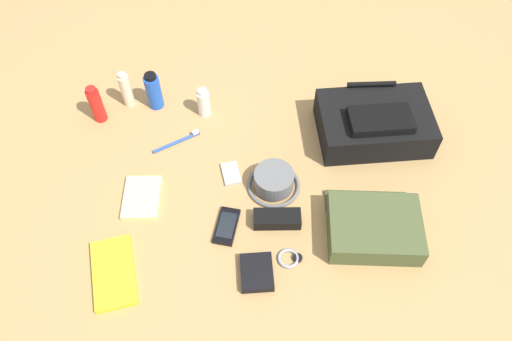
{
  "coord_description": "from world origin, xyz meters",
  "views": [
    {
      "loc": [
        -0.04,
        -0.9,
        1.32
      ],
      "look_at": [
        0.0,
        0.0,
        0.04
      ],
      "focal_mm": 35.38,
      "sensor_mm": 36.0,
      "label": 1
    }
  ],
  "objects_px": {
    "cell_phone": "(227,226)",
    "notepad": "(142,197)",
    "lotion_bottle": "(126,90)",
    "bucket_hat": "(274,181)",
    "paperback_novel": "(114,273)",
    "sunglasses_case": "(277,219)",
    "backpack": "(374,123)",
    "toothbrush": "(179,141)",
    "toothpaste_tube": "(204,102)",
    "wallet": "(257,272)",
    "toiletry_pouch": "(374,227)",
    "wristwatch": "(290,258)",
    "sunscreen_spray": "(96,104)",
    "deodorant_spray": "(154,91)",
    "media_player": "(231,173)"
  },
  "relations": [
    {
      "from": "backpack",
      "to": "lotion_bottle",
      "type": "bearing_deg",
      "value": 168.18
    },
    {
      "from": "notepad",
      "to": "sunglasses_case",
      "type": "distance_m",
      "value": 0.42
    },
    {
      "from": "backpack",
      "to": "toothpaste_tube",
      "type": "relative_size",
      "value": 3.3
    },
    {
      "from": "sunscreen_spray",
      "to": "paperback_novel",
      "type": "relative_size",
      "value": 0.64
    },
    {
      "from": "toiletry_pouch",
      "to": "notepad",
      "type": "distance_m",
      "value": 0.7
    },
    {
      "from": "wristwatch",
      "to": "notepad",
      "type": "bearing_deg",
      "value": 153.3
    },
    {
      "from": "wallet",
      "to": "notepad",
      "type": "distance_m",
      "value": 0.43
    },
    {
      "from": "bucket_hat",
      "to": "paperback_novel",
      "type": "distance_m",
      "value": 0.54
    },
    {
      "from": "lotion_bottle",
      "to": "toothpaste_tube",
      "type": "distance_m",
      "value": 0.27
    },
    {
      "from": "bucket_hat",
      "to": "wristwatch",
      "type": "bearing_deg",
      "value": -83.0
    },
    {
      "from": "wallet",
      "to": "deodorant_spray",
      "type": "bearing_deg",
      "value": 114.77
    },
    {
      "from": "toothpaste_tube",
      "to": "wallet",
      "type": "height_order",
      "value": "toothpaste_tube"
    },
    {
      "from": "backpack",
      "to": "sunscreen_spray",
      "type": "height_order",
      "value": "sunscreen_spray"
    },
    {
      "from": "paperback_novel",
      "to": "bucket_hat",
      "type": "bearing_deg",
      "value": 30.75
    },
    {
      "from": "paperback_novel",
      "to": "toothbrush",
      "type": "xyz_separation_m",
      "value": [
        0.16,
        0.46,
        -0.0
      ]
    },
    {
      "from": "backpack",
      "to": "bucket_hat",
      "type": "distance_m",
      "value": 0.4
    },
    {
      "from": "toothpaste_tube",
      "to": "wallet",
      "type": "bearing_deg",
      "value": -75.64
    },
    {
      "from": "lotion_bottle",
      "to": "toothbrush",
      "type": "bearing_deg",
      "value": -44.67
    },
    {
      "from": "deodorant_spray",
      "to": "notepad",
      "type": "relative_size",
      "value": 0.97
    },
    {
      "from": "sunscreen_spray",
      "to": "lotion_bottle",
      "type": "height_order",
      "value": "sunscreen_spray"
    },
    {
      "from": "paperback_novel",
      "to": "sunglasses_case",
      "type": "bearing_deg",
      "value": 17.51
    },
    {
      "from": "toothpaste_tube",
      "to": "toothbrush",
      "type": "height_order",
      "value": "toothpaste_tube"
    },
    {
      "from": "cell_phone",
      "to": "toothbrush",
      "type": "height_order",
      "value": "toothbrush"
    },
    {
      "from": "backpack",
      "to": "media_player",
      "type": "relative_size",
      "value": 4.0
    },
    {
      "from": "wristwatch",
      "to": "sunglasses_case",
      "type": "distance_m",
      "value": 0.13
    },
    {
      "from": "toothbrush",
      "to": "wallet",
      "type": "height_order",
      "value": "wallet"
    },
    {
      "from": "media_player",
      "to": "paperback_novel",
      "type": "bearing_deg",
      "value": -135.31
    },
    {
      "from": "sunscreen_spray",
      "to": "notepad",
      "type": "relative_size",
      "value": 0.97
    },
    {
      "from": "toiletry_pouch",
      "to": "toothpaste_tube",
      "type": "height_order",
      "value": "toothpaste_tube"
    },
    {
      "from": "backpack",
      "to": "sunglasses_case",
      "type": "height_order",
      "value": "backpack"
    },
    {
      "from": "backpack",
      "to": "wallet",
      "type": "bearing_deg",
      "value": -129.83
    },
    {
      "from": "bucket_hat",
      "to": "toothbrush",
      "type": "distance_m",
      "value": 0.36
    },
    {
      "from": "wristwatch",
      "to": "sunglasses_case",
      "type": "bearing_deg",
      "value": 103.17
    },
    {
      "from": "deodorant_spray",
      "to": "cell_phone",
      "type": "xyz_separation_m",
      "value": [
        0.24,
        -0.5,
        -0.06
      ]
    },
    {
      "from": "toothbrush",
      "to": "wallet",
      "type": "relative_size",
      "value": 1.42
    },
    {
      "from": "lotion_bottle",
      "to": "notepad",
      "type": "distance_m",
      "value": 0.41
    },
    {
      "from": "lotion_bottle",
      "to": "deodorant_spray",
      "type": "height_order",
      "value": "deodorant_spray"
    },
    {
      "from": "sunscreen_spray",
      "to": "bucket_hat",
      "type": "bearing_deg",
      "value": -27.87
    },
    {
      "from": "cell_phone",
      "to": "bucket_hat",
      "type": "bearing_deg",
      "value": 43.27
    },
    {
      "from": "deodorant_spray",
      "to": "toothpaste_tube",
      "type": "bearing_deg",
      "value": -14.73
    },
    {
      "from": "toothbrush",
      "to": "toothpaste_tube",
      "type": "bearing_deg",
      "value": 56.69
    },
    {
      "from": "deodorant_spray",
      "to": "toothbrush",
      "type": "bearing_deg",
      "value": -62.72
    },
    {
      "from": "sunglasses_case",
      "to": "paperback_novel",
      "type": "bearing_deg",
      "value": -160.84
    },
    {
      "from": "sunscreen_spray",
      "to": "media_player",
      "type": "xyz_separation_m",
      "value": [
        0.44,
        -0.25,
        -0.06
      ]
    },
    {
      "from": "paperback_novel",
      "to": "media_player",
      "type": "relative_size",
      "value": 2.47
    },
    {
      "from": "toiletry_pouch",
      "to": "bucket_hat",
      "type": "relative_size",
      "value": 1.67
    },
    {
      "from": "deodorant_spray",
      "to": "toiletry_pouch",
      "type": "bearing_deg",
      "value": -38.65
    },
    {
      "from": "wristwatch",
      "to": "toothbrush",
      "type": "bearing_deg",
      "value": 127.19
    },
    {
      "from": "cell_phone",
      "to": "notepad",
      "type": "distance_m",
      "value": 0.28
    },
    {
      "from": "bucket_hat",
      "to": "toothbrush",
      "type": "relative_size",
      "value": 1.07
    }
  ]
}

